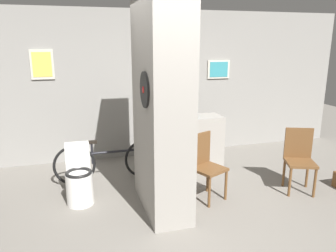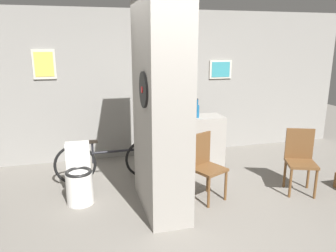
% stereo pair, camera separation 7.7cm
% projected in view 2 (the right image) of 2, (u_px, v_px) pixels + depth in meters
% --- Properties ---
extents(ground_plane, '(14.00, 14.00, 0.00)m').
position_uv_depth(ground_plane, '(186.00, 229.00, 3.71)').
color(ground_plane, slate).
extents(wall_back, '(8.00, 0.09, 2.60)m').
position_uv_depth(wall_back, '(141.00, 85.00, 5.84)').
color(wall_back, gray).
rests_on(wall_back, ground_plane).
extents(pillar_center, '(0.51, 1.21, 2.60)m').
position_uv_depth(pillar_center, '(161.00, 107.00, 3.91)').
color(pillar_center, gray).
rests_on(pillar_center, ground_plane).
extents(counter_shelf, '(1.37, 0.44, 0.87)m').
position_uv_depth(counter_shelf, '(182.00, 143.00, 5.38)').
color(counter_shelf, gray).
rests_on(counter_shelf, ground_plane).
extents(toilet, '(0.35, 0.51, 0.75)m').
position_uv_depth(toilet, '(79.00, 178.00, 4.29)').
color(toilet, white).
rests_on(toilet, ground_plane).
extents(chair_near_pillar, '(0.51, 0.51, 0.88)m').
position_uv_depth(chair_near_pillar, '(205.00, 164.00, 4.34)').
color(chair_near_pillar, brown).
rests_on(chair_near_pillar, ground_plane).
extents(chair_by_doorway, '(0.49, 0.49, 0.88)m').
position_uv_depth(chair_by_doorway, '(300.00, 158.00, 4.55)').
color(chair_by_doorway, brown).
rests_on(chair_by_doorway, ground_plane).
extents(bicycle, '(1.65, 0.42, 0.66)m').
position_uv_depth(bicycle, '(111.00, 161.00, 4.93)').
color(bicycle, black).
rests_on(bicycle, ground_plane).
extents(bottle_tall, '(0.06, 0.06, 0.31)m').
position_uv_depth(bottle_tall, '(197.00, 111.00, 5.24)').
color(bottle_tall, '#19598C').
rests_on(bottle_tall, counter_shelf).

